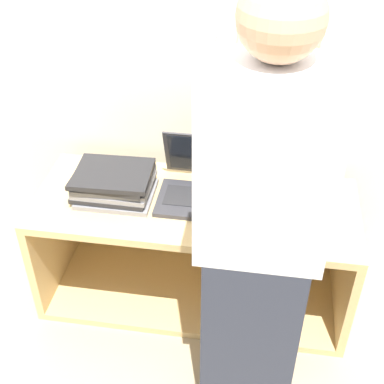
{
  "coord_description": "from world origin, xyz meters",
  "views": [
    {
      "loc": [
        0.27,
        -1.52,
        2.01
      ],
      "look_at": [
        0.0,
        0.2,
        0.69
      ],
      "focal_mm": 50.0,
      "sensor_mm": 36.0,
      "label": 1
    }
  ],
  "objects": [
    {
      "name": "cart",
      "position": [
        0.0,
        0.34,
        0.29
      ],
      "size": [
        1.41,
        0.56,
        0.57
      ],
      "color": "tan",
      "rests_on": "ground_plane"
    },
    {
      "name": "laptop_stack_right",
      "position": [
        0.36,
        0.28,
        0.63
      ],
      "size": [
        0.34,
        0.28,
        0.11
      ],
      "color": "#232326",
      "rests_on": "cart"
    },
    {
      "name": "laptop_open",
      "position": [
        0.0,
        0.34,
        0.63
      ],
      "size": [
        0.33,
        0.34,
        0.26
      ],
      "color": "#333338",
      "rests_on": "cart"
    },
    {
      "name": "person",
      "position": [
        0.28,
        -0.24,
        0.85
      ],
      "size": [
        0.4,
        0.53,
        1.69
      ],
      "color": "#2D3342",
      "rests_on": "ground_plane"
    },
    {
      "name": "ground_plane",
      "position": [
        0.0,
        0.0,
        0.0
      ],
      "size": [
        12.0,
        12.0,
        0.0
      ],
      "primitive_type": "plane",
      "color": "tan"
    },
    {
      "name": "wall_back",
      "position": [
        0.0,
        0.67,
        1.2
      ],
      "size": [
        8.0,
        0.05,
        2.4
      ],
      "color": "silver",
      "rests_on": "ground_plane"
    },
    {
      "name": "laptop_stack_left",
      "position": [
        -0.36,
        0.28,
        0.64
      ],
      "size": [
        0.35,
        0.28,
        0.13
      ],
      "color": "gray",
      "rests_on": "cart"
    }
  ]
}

